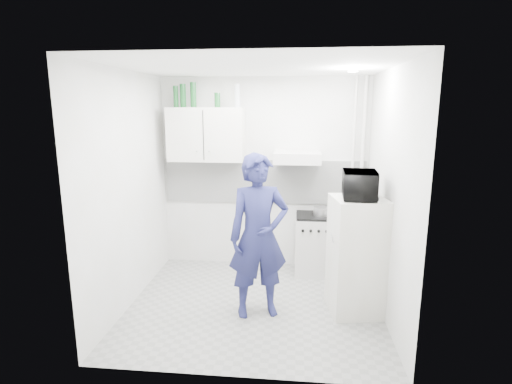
# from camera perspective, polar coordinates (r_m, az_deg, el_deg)

# --- Properties ---
(floor) EXTENTS (2.80, 2.80, 0.00)m
(floor) POSITION_cam_1_polar(r_m,az_deg,el_deg) (4.71, -0.22, -15.82)
(floor) COLOR gray
(floor) RESTS_ON ground
(ceiling) EXTENTS (2.80, 2.80, 0.00)m
(ceiling) POSITION_cam_1_polar(r_m,az_deg,el_deg) (4.19, -0.25, 17.48)
(ceiling) COLOR white
(ceiling) RESTS_ON wall_back
(wall_back) EXTENTS (2.80, 0.00, 2.80)m
(wall_back) POSITION_cam_1_polar(r_m,az_deg,el_deg) (5.49, 1.13, 2.55)
(wall_back) COLOR silver
(wall_back) RESTS_ON floor
(wall_left) EXTENTS (0.00, 2.60, 2.60)m
(wall_left) POSITION_cam_1_polar(r_m,az_deg,el_deg) (4.62, -17.76, 0.20)
(wall_left) COLOR silver
(wall_left) RESTS_ON floor
(wall_right) EXTENTS (0.00, 2.60, 2.60)m
(wall_right) POSITION_cam_1_polar(r_m,az_deg,el_deg) (4.35, 18.42, -0.56)
(wall_right) COLOR silver
(wall_right) RESTS_ON floor
(person) EXTENTS (0.73, 0.59, 1.75)m
(person) POSITION_cam_1_polar(r_m,az_deg,el_deg) (4.21, 0.38, -6.36)
(person) COLOR #1D1F4E
(person) RESTS_ON floor
(stove) EXTENTS (0.49, 0.49, 0.78)m
(stove) POSITION_cam_1_polar(r_m,az_deg,el_deg) (5.46, 8.19, -7.48)
(stove) COLOR beige
(stove) RESTS_ON floor
(fridge) EXTENTS (0.61, 0.61, 1.28)m
(fridge) POSITION_cam_1_polar(r_m,az_deg,el_deg) (4.47, 14.10, -8.82)
(fridge) COLOR white
(fridge) RESTS_ON floor
(stove_top) EXTENTS (0.47, 0.47, 0.03)m
(stove_top) POSITION_cam_1_polar(r_m,az_deg,el_deg) (5.34, 8.31, -3.38)
(stove_top) COLOR black
(stove_top) RESTS_ON stove
(saucepan) EXTENTS (0.20, 0.20, 0.11)m
(saucepan) POSITION_cam_1_polar(r_m,az_deg,el_deg) (5.31, 9.25, -2.74)
(saucepan) COLOR silver
(saucepan) RESTS_ON stove_top
(microwave) EXTENTS (0.52, 0.37, 0.28)m
(microwave) POSITION_cam_1_polar(r_m,az_deg,el_deg) (4.26, 14.62, 1.01)
(microwave) COLOR black
(microwave) RESTS_ON fridge
(bottle_a) EXTENTS (0.06, 0.06, 0.27)m
(bottle_a) POSITION_cam_1_polar(r_m,az_deg,el_deg) (5.46, -11.38, 13.21)
(bottle_a) COLOR #144C1E
(bottle_a) RESTS_ON upper_cabinet
(bottle_b) EXTENTS (0.08, 0.08, 0.30)m
(bottle_b) POSITION_cam_1_polar(r_m,az_deg,el_deg) (5.43, -10.39, 13.38)
(bottle_b) COLOR #144C1E
(bottle_b) RESTS_ON upper_cabinet
(bottle_c) EXTENTS (0.08, 0.08, 0.32)m
(bottle_c) POSITION_cam_1_polar(r_m,az_deg,el_deg) (5.40, -8.95, 13.55)
(bottle_c) COLOR #144C1E
(bottle_c) RESTS_ON upper_cabinet
(canister_a) EXTENTS (0.07, 0.07, 0.19)m
(canister_a) POSITION_cam_1_polar(r_m,az_deg,el_deg) (5.32, -5.55, 12.94)
(canister_a) COLOR #144C1E
(canister_a) RESTS_ON upper_cabinet
(bottle_e) EXTENTS (0.07, 0.07, 0.29)m
(bottle_e) POSITION_cam_1_polar(r_m,az_deg,el_deg) (5.28, -2.67, 13.57)
(bottle_e) COLOR #B2B7BC
(bottle_e) RESTS_ON upper_cabinet
(upper_cabinet) EXTENTS (1.00, 0.35, 0.70)m
(upper_cabinet) POSITION_cam_1_polar(r_m,az_deg,el_deg) (5.37, -7.09, 8.16)
(upper_cabinet) COLOR white
(upper_cabinet) RESTS_ON wall_back
(range_hood) EXTENTS (0.60, 0.50, 0.14)m
(range_hood) POSITION_cam_1_polar(r_m,az_deg,el_deg) (5.19, 5.89, 4.95)
(range_hood) COLOR beige
(range_hood) RESTS_ON wall_back
(backsplash) EXTENTS (2.74, 0.03, 0.60)m
(backsplash) POSITION_cam_1_polar(r_m,az_deg,el_deg) (5.49, 1.11, 1.50)
(backsplash) COLOR white
(backsplash) RESTS_ON wall_back
(pipe_a) EXTENTS (0.05, 0.05, 2.60)m
(pipe_a) POSITION_cam_1_polar(r_m,az_deg,el_deg) (5.46, 14.79, 2.11)
(pipe_a) COLOR beige
(pipe_a) RESTS_ON floor
(pipe_b) EXTENTS (0.04, 0.04, 2.60)m
(pipe_b) POSITION_cam_1_polar(r_m,az_deg,el_deg) (5.44, 13.54, 2.14)
(pipe_b) COLOR beige
(pipe_b) RESTS_ON floor
(ceiling_spot_fixture) EXTENTS (0.10, 0.10, 0.02)m
(ceiling_spot_fixture) POSITION_cam_1_polar(r_m,az_deg,el_deg) (4.40, 13.68, 16.50)
(ceiling_spot_fixture) COLOR white
(ceiling_spot_fixture) RESTS_ON ceiling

